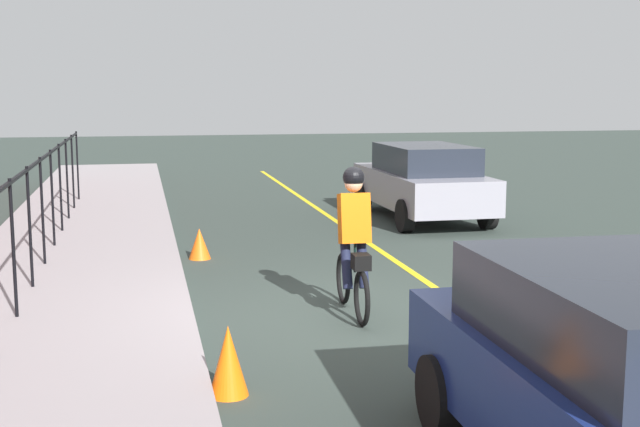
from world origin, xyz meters
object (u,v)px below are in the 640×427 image
cyclist_lead (354,242)px  traffic_cone_far (200,244)px  traffic_cone_near (228,361)px  patrol_sedan (422,181)px

cyclist_lead → traffic_cone_far: cyclist_lead is taller
cyclist_lead → traffic_cone_far: 4.22m
traffic_cone_near → traffic_cone_far: bearing=-1.7°
cyclist_lead → traffic_cone_near: size_ratio=2.81×
traffic_cone_near → traffic_cone_far: (6.22, -0.18, -0.07)m
patrol_sedan → traffic_cone_far: size_ratio=8.80×
traffic_cone_far → traffic_cone_near: bearing=178.3°
cyclist_lead → traffic_cone_near: (-2.37, 1.77, -0.59)m
patrol_sedan → cyclist_lead: bearing=154.5°
cyclist_lead → traffic_cone_near: cyclist_lead is taller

